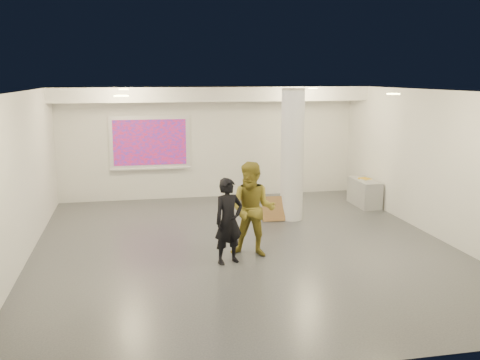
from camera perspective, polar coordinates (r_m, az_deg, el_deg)
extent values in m
cube|color=#373A3F|center=(10.49, 0.44, -7.13)|extent=(8.00, 9.00, 0.01)
cube|color=white|center=(9.97, 0.47, 9.48)|extent=(8.00, 9.00, 0.01)
cube|color=silver|center=(14.50, -3.26, 4.02)|extent=(8.00, 0.01, 3.00)
cube|color=silver|center=(5.91, 9.63, -6.58)|extent=(8.00, 0.01, 3.00)
cube|color=silver|center=(10.09, -22.36, 0.09)|extent=(0.01, 9.00, 3.00)
cube|color=silver|center=(11.62, 20.14, 1.60)|extent=(0.01, 9.00, 3.00)
cube|color=white|center=(13.86, -2.98, 9.17)|extent=(8.00, 1.10, 0.36)
cylinder|color=#FAF489|center=(12.25, -12.31, 9.44)|extent=(0.22, 0.22, 0.02)
cylinder|color=#FAF489|center=(12.97, 7.79, 9.66)|extent=(0.22, 0.22, 0.02)
cylinder|color=#FAF489|center=(8.25, -12.57, 8.75)|extent=(0.22, 0.22, 0.02)
cylinder|color=#FAF489|center=(9.29, 16.04, 8.82)|extent=(0.22, 0.22, 0.02)
cylinder|color=silver|center=(12.22, 5.59, 2.66)|extent=(0.52, 0.52, 3.00)
cube|color=silver|center=(14.32, -9.60, 3.99)|extent=(2.10, 0.06, 1.40)
cube|color=#0B2AAD|center=(14.27, -9.59, 3.97)|extent=(1.90, 0.01, 1.20)
cube|color=silver|center=(14.36, -9.50, 1.19)|extent=(2.10, 0.08, 0.04)
cube|color=#929497|center=(14.03, 13.13, -1.32)|extent=(0.50, 1.16, 0.67)
cube|color=silver|center=(14.00, 13.24, 0.10)|extent=(0.27, 0.35, 0.02)
cube|color=gold|center=(14.00, 13.20, 0.12)|extent=(0.30, 0.35, 0.03)
cube|color=olive|center=(12.37, 4.20, -3.00)|extent=(0.53, 0.29, 0.55)
cube|color=olive|center=(12.25, 3.60, -3.08)|extent=(0.54, 0.23, 0.57)
imported|color=black|center=(9.42, -1.23, -4.39)|extent=(0.65, 0.54, 1.53)
imported|color=olive|center=(9.76, 1.39, -3.17)|extent=(1.04, 0.95, 1.75)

